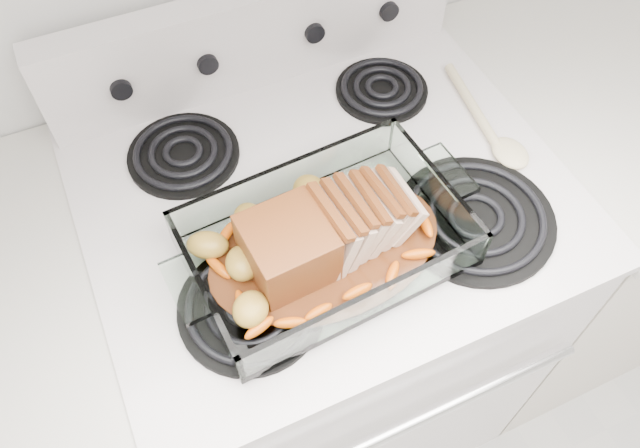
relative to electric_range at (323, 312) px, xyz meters
name	(u,v)px	position (x,y,z in m)	size (l,w,h in m)	color
electric_range	(323,312)	(0.00, 0.00, 0.00)	(0.78, 0.70, 1.12)	silver
counter_left	(23,439)	(-0.67, 0.00, -0.02)	(0.58, 0.68, 0.93)	silver
counter_right	(563,216)	(0.66, 0.00, -0.02)	(0.58, 0.68, 0.93)	silver
baking_dish	(326,245)	(-0.05, -0.12, 0.48)	(0.39, 0.26, 0.08)	silver
pork_roast	(316,236)	(-0.07, -0.12, 0.51)	(0.26, 0.12, 0.09)	brown
roast_vegetables	(315,227)	(-0.06, -0.09, 0.49)	(0.32, 0.17, 0.04)	#D55506
wooden_spoon	(493,131)	(0.32, -0.02, 0.46)	(0.06, 0.27, 0.02)	beige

